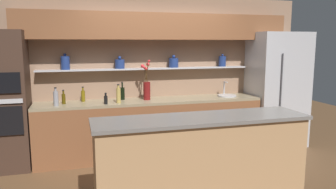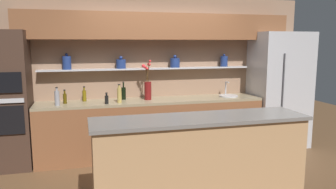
{
  "view_description": "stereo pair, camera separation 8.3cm",
  "coord_description": "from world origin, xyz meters",
  "px_view_note": "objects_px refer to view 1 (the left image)",
  "views": [
    {
      "loc": [
        -1.32,
        -3.84,
        1.82
      ],
      "look_at": [
        -0.14,
        0.35,
        1.14
      ],
      "focal_mm": 35.0,
      "sensor_mm": 36.0,
      "label": 1
    },
    {
      "loc": [
        -1.24,
        -3.86,
        1.82
      ],
      "look_at": [
        -0.14,
        0.35,
        1.14
      ],
      "focal_mm": 35.0,
      "sensor_mm": 36.0,
      "label": 2
    }
  ],
  "objects_px": {
    "sink_fixture": "(227,95)",
    "bottle_sauce_3": "(106,99)",
    "oven_tower": "(6,101)",
    "flower_vase": "(147,87)",
    "bottle_oil_4": "(83,96)",
    "bottle_wine_2": "(122,93)",
    "bottle_spirit_5": "(118,95)",
    "bottle_spirit_1": "(56,98)",
    "bottle_oil_0": "(64,98)",
    "refrigerator": "(277,89)"
  },
  "relations": [
    {
      "from": "refrigerator",
      "to": "bottle_spirit_5",
      "type": "relative_size",
      "value": 7.01
    },
    {
      "from": "sink_fixture",
      "to": "bottle_oil_4",
      "type": "height_order",
      "value": "sink_fixture"
    },
    {
      "from": "bottle_spirit_1",
      "to": "bottle_sauce_3",
      "type": "relative_size",
      "value": 1.58
    },
    {
      "from": "bottle_spirit_1",
      "to": "bottle_sauce_3",
      "type": "height_order",
      "value": "bottle_spirit_1"
    },
    {
      "from": "refrigerator",
      "to": "bottle_sauce_3",
      "type": "distance_m",
      "value": 3.04
    },
    {
      "from": "refrigerator",
      "to": "bottle_oil_0",
      "type": "xyz_separation_m",
      "value": [
        -3.64,
        0.04,
        -0.0
      ]
    },
    {
      "from": "sink_fixture",
      "to": "bottle_sauce_3",
      "type": "relative_size",
      "value": 1.86
    },
    {
      "from": "refrigerator",
      "to": "bottle_spirit_5",
      "type": "distance_m",
      "value": 2.84
    },
    {
      "from": "bottle_spirit_1",
      "to": "bottle_spirit_5",
      "type": "xyz_separation_m",
      "value": [
        0.91,
        -0.01,
        0.01
      ]
    },
    {
      "from": "sink_fixture",
      "to": "bottle_spirit_5",
      "type": "xyz_separation_m",
      "value": [
        -1.88,
        -0.14,
        0.1
      ]
    },
    {
      "from": "bottle_spirit_1",
      "to": "bottle_spirit_5",
      "type": "relative_size",
      "value": 0.95
    },
    {
      "from": "oven_tower",
      "to": "flower_vase",
      "type": "bearing_deg",
      "value": 0.99
    },
    {
      "from": "flower_vase",
      "to": "bottle_wine_2",
      "type": "xyz_separation_m",
      "value": [
        -0.38,
        0.12,
        -0.1
      ]
    },
    {
      "from": "sink_fixture",
      "to": "bottle_oil_0",
      "type": "distance_m",
      "value": 2.69
    },
    {
      "from": "sink_fixture",
      "to": "bottle_sauce_3",
      "type": "xyz_separation_m",
      "value": [
        -2.08,
        -0.19,
        0.05
      ]
    },
    {
      "from": "oven_tower",
      "to": "bottle_sauce_3",
      "type": "relative_size",
      "value": 11.62
    },
    {
      "from": "sink_fixture",
      "to": "bottle_oil_0",
      "type": "relative_size",
      "value": 1.5
    },
    {
      "from": "bottle_spirit_1",
      "to": "bottle_oil_4",
      "type": "relative_size",
      "value": 1.16
    },
    {
      "from": "bottle_spirit_1",
      "to": "bottle_oil_4",
      "type": "bearing_deg",
      "value": 33.79
    },
    {
      "from": "bottle_oil_0",
      "to": "bottle_spirit_5",
      "type": "relative_size",
      "value": 0.75
    },
    {
      "from": "sink_fixture",
      "to": "bottle_wine_2",
      "type": "relative_size",
      "value": 1.11
    },
    {
      "from": "sink_fixture",
      "to": "bottle_oil_0",
      "type": "height_order",
      "value": "sink_fixture"
    },
    {
      "from": "bottle_spirit_1",
      "to": "bottle_oil_4",
      "type": "distance_m",
      "value": 0.47
    },
    {
      "from": "bottle_oil_4",
      "to": "bottle_spirit_5",
      "type": "height_order",
      "value": "bottle_spirit_5"
    },
    {
      "from": "flower_vase",
      "to": "bottle_oil_4",
      "type": "distance_m",
      "value": 1.0
    },
    {
      "from": "bottle_sauce_3",
      "to": "bottle_spirit_5",
      "type": "distance_m",
      "value": 0.21
    },
    {
      "from": "refrigerator",
      "to": "bottle_wine_2",
      "type": "bearing_deg",
      "value": 176.0
    },
    {
      "from": "oven_tower",
      "to": "flower_vase",
      "type": "height_order",
      "value": "oven_tower"
    },
    {
      "from": "bottle_oil_0",
      "to": "bottle_spirit_5",
      "type": "distance_m",
      "value": 0.82
    },
    {
      "from": "bottle_spirit_1",
      "to": "bottle_sauce_3",
      "type": "xyz_separation_m",
      "value": [
        0.71,
        -0.06,
        -0.04
      ]
    },
    {
      "from": "oven_tower",
      "to": "flower_vase",
      "type": "xyz_separation_m",
      "value": [
        2.06,
        0.04,
        0.12
      ]
    },
    {
      "from": "refrigerator",
      "to": "bottle_wine_2",
      "type": "relative_size",
      "value": 6.95
    },
    {
      "from": "bottle_sauce_3",
      "to": "bottle_spirit_5",
      "type": "height_order",
      "value": "bottle_spirit_5"
    },
    {
      "from": "sink_fixture",
      "to": "bottle_wine_2",
      "type": "height_order",
      "value": "bottle_wine_2"
    },
    {
      "from": "sink_fixture",
      "to": "bottle_wine_2",
      "type": "xyz_separation_m",
      "value": [
        -1.78,
        0.14,
        0.08
      ]
    },
    {
      "from": "flower_vase",
      "to": "bottle_spirit_5",
      "type": "xyz_separation_m",
      "value": [
        -0.47,
        -0.17,
        -0.09
      ]
    },
    {
      "from": "bottle_spirit_1",
      "to": "bottle_sauce_3",
      "type": "distance_m",
      "value": 0.71
    },
    {
      "from": "sink_fixture",
      "to": "bottle_spirit_5",
      "type": "height_order",
      "value": "bottle_spirit_5"
    },
    {
      "from": "bottle_wine_2",
      "to": "bottle_sauce_3",
      "type": "distance_m",
      "value": 0.45
    },
    {
      "from": "bottle_oil_0",
      "to": "bottle_spirit_5",
      "type": "height_order",
      "value": "bottle_spirit_5"
    },
    {
      "from": "bottle_wine_2",
      "to": "bottle_spirit_5",
      "type": "bearing_deg",
      "value": -109.21
    },
    {
      "from": "sink_fixture",
      "to": "bottle_spirit_5",
      "type": "distance_m",
      "value": 1.89
    },
    {
      "from": "refrigerator",
      "to": "bottle_oil_0",
      "type": "height_order",
      "value": "refrigerator"
    },
    {
      "from": "bottle_oil_0",
      "to": "bottle_sauce_3",
      "type": "xyz_separation_m",
      "value": [
        0.61,
        -0.18,
        -0.01
      ]
    },
    {
      "from": "flower_vase",
      "to": "bottle_oil_4",
      "type": "xyz_separation_m",
      "value": [
        -0.99,
        0.1,
        -0.11
      ]
    },
    {
      "from": "flower_vase",
      "to": "bottle_oil_0",
      "type": "relative_size",
      "value": 3.0
    },
    {
      "from": "oven_tower",
      "to": "bottle_oil_4",
      "type": "distance_m",
      "value": 1.08
    },
    {
      "from": "oven_tower",
      "to": "bottle_spirit_5",
      "type": "xyz_separation_m",
      "value": [
        1.59,
        -0.13,
        0.04
      ]
    },
    {
      "from": "sink_fixture",
      "to": "bottle_spirit_1",
      "type": "relative_size",
      "value": 1.18
    },
    {
      "from": "sink_fixture",
      "to": "refrigerator",
      "type": "bearing_deg",
      "value": -2.89
    }
  ]
}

